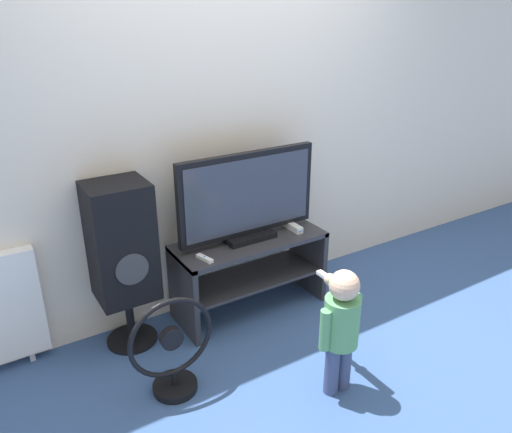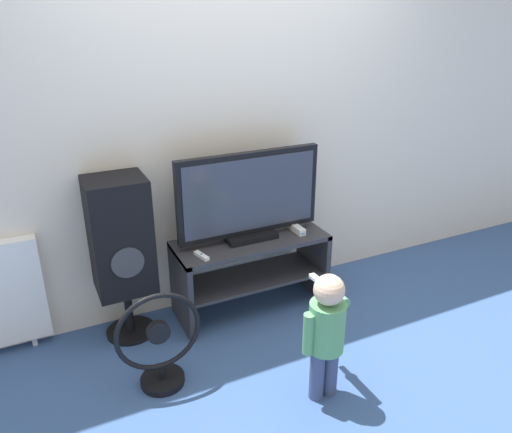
{
  "view_description": "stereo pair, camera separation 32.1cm",
  "coord_description": "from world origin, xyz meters",
  "px_view_note": "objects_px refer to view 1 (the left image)",
  "views": [
    {
      "loc": [
        -1.57,
        -2.39,
        1.98
      ],
      "look_at": [
        0.0,
        0.12,
        0.74
      ],
      "focal_mm": 35.0,
      "sensor_mm": 36.0,
      "label": 1
    },
    {
      "loc": [
        -1.29,
        -2.54,
        1.98
      ],
      "look_at": [
        0.0,
        0.12,
        0.74
      ],
      "focal_mm": 35.0,
      "sensor_mm": 36.0,
      "label": 2
    }
  ],
  "objects_px": {
    "television": "(248,197)",
    "floor_fan": "(172,351)",
    "speaker_tower": "(122,245)",
    "game_console": "(293,227)",
    "remote_primary": "(205,258)",
    "child": "(340,321)"
  },
  "relations": [
    {
      "from": "television",
      "to": "floor_fan",
      "type": "bearing_deg",
      "value": -147.4
    },
    {
      "from": "game_console",
      "to": "floor_fan",
      "type": "xyz_separation_m",
      "value": [
        -1.12,
        -0.45,
        -0.3
      ]
    },
    {
      "from": "game_console",
      "to": "child",
      "type": "distance_m",
      "value": 0.99
    },
    {
      "from": "child",
      "to": "television",
      "type": "bearing_deg",
      "value": 89.32
    },
    {
      "from": "floor_fan",
      "to": "television",
      "type": "bearing_deg",
      "value": 32.6
    },
    {
      "from": "remote_primary",
      "to": "floor_fan",
      "type": "height_order",
      "value": "floor_fan"
    },
    {
      "from": "television",
      "to": "speaker_tower",
      "type": "distance_m",
      "value": 0.85
    },
    {
      "from": "remote_primary",
      "to": "speaker_tower",
      "type": "relative_size",
      "value": 0.13
    },
    {
      "from": "television",
      "to": "speaker_tower",
      "type": "bearing_deg",
      "value": 175.94
    },
    {
      "from": "remote_primary",
      "to": "speaker_tower",
      "type": "distance_m",
      "value": 0.5
    },
    {
      "from": "speaker_tower",
      "to": "floor_fan",
      "type": "height_order",
      "value": "speaker_tower"
    },
    {
      "from": "child",
      "to": "floor_fan",
      "type": "xyz_separation_m",
      "value": [
        -0.77,
        0.47,
        -0.18
      ]
    },
    {
      "from": "television",
      "to": "game_console",
      "type": "distance_m",
      "value": 0.44
    },
    {
      "from": "speaker_tower",
      "to": "child",
      "type": "bearing_deg",
      "value": -51.16
    },
    {
      "from": "television",
      "to": "child",
      "type": "xyz_separation_m",
      "value": [
        -0.01,
        -0.97,
        -0.39
      ]
    },
    {
      "from": "speaker_tower",
      "to": "remote_primary",
      "type": "bearing_deg",
      "value": -22.88
    },
    {
      "from": "game_console",
      "to": "remote_primary",
      "type": "xyz_separation_m",
      "value": [
        -0.73,
        -0.08,
        -0.01
      ]
    },
    {
      "from": "speaker_tower",
      "to": "game_console",
      "type": "bearing_deg",
      "value": -5.31
    },
    {
      "from": "child",
      "to": "speaker_tower",
      "type": "relative_size",
      "value": 0.7
    },
    {
      "from": "television",
      "to": "speaker_tower",
      "type": "relative_size",
      "value": 0.93
    },
    {
      "from": "game_console",
      "to": "remote_primary",
      "type": "distance_m",
      "value": 0.73
    },
    {
      "from": "remote_primary",
      "to": "floor_fan",
      "type": "xyz_separation_m",
      "value": [
        -0.39,
        -0.37,
        -0.29
      ]
    }
  ]
}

